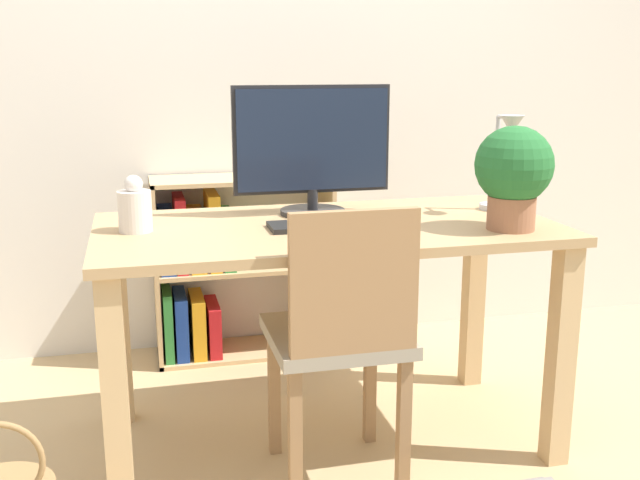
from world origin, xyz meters
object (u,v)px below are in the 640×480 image
(potted_plant, at_px, (514,172))
(bookshelf, at_px, (213,270))
(keyboard, at_px, (327,225))
(vase, at_px, (135,208))
(monitor, at_px, (312,146))
(chair, at_px, (342,332))
(desk_lamp, at_px, (505,154))

(potted_plant, height_order, bookshelf, potted_plant)
(keyboard, distance_m, vase, 0.59)
(monitor, bearing_deg, chair, -92.38)
(potted_plant, distance_m, bookshelf, 1.44)
(keyboard, xyz_separation_m, desk_lamp, (0.64, 0.08, 0.19))
(vase, height_order, chair, vase)
(monitor, relative_size, bookshelf, 0.68)
(keyboard, height_order, chair, chair)
(monitor, xyz_separation_m, chair, (-0.02, -0.44, -0.49))
(potted_plant, xyz_separation_m, bookshelf, (-0.81, 1.05, -0.54))
(desk_lamp, bearing_deg, keyboard, -172.66)
(monitor, bearing_deg, potted_plant, -35.30)
(monitor, height_order, potted_plant, monitor)
(potted_plant, bearing_deg, chair, -173.53)
(chair, bearing_deg, keyboard, 83.90)
(vase, distance_m, desk_lamp, 1.22)
(keyboard, bearing_deg, desk_lamp, 7.34)
(keyboard, relative_size, potted_plant, 1.14)
(desk_lamp, bearing_deg, potted_plant, -111.34)
(monitor, bearing_deg, keyboard, -91.23)
(keyboard, bearing_deg, potted_plant, -16.68)
(desk_lamp, bearing_deg, vase, 179.93)
(vase, distance_m, bookshelf, 0.97)
(chair, bearing_deg, desk_lamp, 22.66)
(keyboard, xyz_separation_m, bookshelf, (-0.27, 0.89, -0.37))
(keyboard, distance_m, potted_plant, 0.59)
(keyboard, bearing_deg, vase, 171.80)
(desk_lamp, distance_m, chair, 0.86)
(monitor, xyz_separation_m, potted_plant, (0.54, -0.38, -0.05))
(chair, bearing_deg, vase, 148.76)
(bookshelf, bearing_deg, desk_lamp, -41.58)
(chair, xyz_separation_m, bookshelf, (-0.26, 1.11, -0.10))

